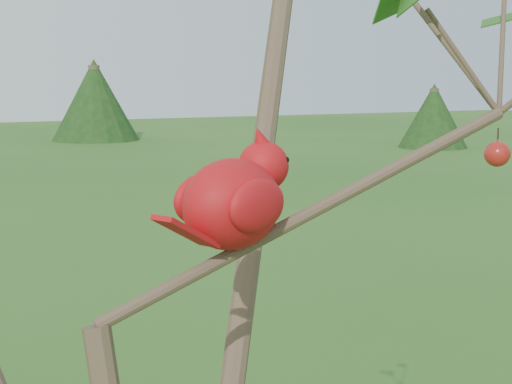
# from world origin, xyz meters

# --- Properties ---
(crabapple_tree) EXTENTS (2.35, 2.05, 2.95)m
(crabapple_tree) POSITION_xyz_m (0.03, -0.02, 2.12)
(crabapple_tree) COLOR #453525
(crabapple_tree) RESTS_ON ground
(cardinal) EXTENTS (0.24, 0.16, 0.17)m
(cardinal) POSITION_xyz_m (0.14, 0.09, 2.10)
(cardinal) COLOR red
(cardinal) RESTS_ON ground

